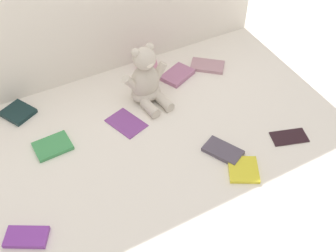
% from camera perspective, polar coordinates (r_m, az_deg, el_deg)
% --- Properties ---
extents(ground_plane, '(3.20, 3.20, 0.00)m').
position_cam_1_polar(ground_plane, '(1.45, -2.61, -0.60)').
color(ground_plane, silver).
extents(teddy_bear, '(0.20, 0.18, 0.23)m').
position_cam_1_polar(teddy_bear, '(1.52, -3.12, 6.41)').
color(teddy_bear, beige).
rests_on(teddy_bear, ground_plane).
extents(book_case_0, '(0.13, 0.14, 0.02)m').
position_cam_1_polar(book_case_0, '(1.60, -20.46, 1.81)').
color(book_case_0, '#132A2C').
rests_on(book_case_0, ground_plane).
extents(book_case_1, '(0.14, 0.10, 0.01)m').
position_cam_1_polar(book_case_1, '(1.48, 16.78, -1.45)').
color(book_case_1, black).
rests_on(book_case_1, ground_plane).
extents(book_case_2, '(0.13, 0.16, 0.01)m').
position_cam_1_polar(book_case_2, '(1.47, -5.94, 0.48)').
color(book_case_2, '#7D3F8E').
rests_on(book_case_2, ground_plane).
extents(book_case_3, '(0.14, 0.12, 0.01)m').
position_cam_1_polar(book_case_3, '(1.25, -19.38, -14.60)').
color(book_case_3, purple).
rests_on(book_case_3, ground_plane).
extents(book_case_4, '(0.12, 0.15, 0.02)m').
position_cam_1_polar(book_case_4, '(1.38, 7.78, -3.52)').
color(book_case_4, '#4C4352').
rests_on(book_case_4, ground_plane).
extents(book_case_5, '(0.15, 0.13, 0.02)m').
position_cam_1_polar(book_case_5, '(1.67, 1.36, 7.25)').
color(book_case_5, '#A4658C').
rests_on(book_case_5, ground_plane).
extents(book_case_6, '(0.13, 0.15, 0.02)m').
position_cam_1_polar(book_case_6, '(1.70, -2.90, 8.03)').
color(book_case_6, '#BB7693').
rests_on(book_case_6, ground_plane).
extents(book_case_7, '(0.13, 0.10, 0.01)m').
position_cam_1_polar(book_case_7, '(1.44, -16.01, -2.75)').
color(book_case_7, '#3B8F4F').
rests_on(book_case_7, ground_plane).
extents(book_case_8, '(0.16, 0.15, 0.01)m').
position_cam_1_polar(book_case_8, '(1.73, 5.59, 8.49)').
color(book_case_8, '#AB808D').
rests_on(book_case_8, ground_plane).
extents(book_case_9, '(0.14, 0.14, 0.01)m').
position_cam_1_polar(book_case_9, '(1.34, 10.62, -6.07)').
color(book_case_9, yellow).
rests_on(book_case_9, ground_plane).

